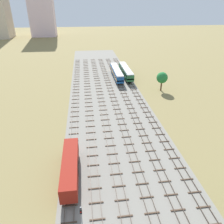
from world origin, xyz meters
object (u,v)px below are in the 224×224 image
(diesel_railcar_right_mid, at_px, (126,71))
(signal_post_nearest, at_px, (82,219))
(freight_boxcar_far_left_nearest, at_px, (70,167))
(diesel_railcar_centre_right_near, at_px, (117,72))

(diesel_railcar_right_mid, distance_m, signal_post_nearest, 71.54)
(freight_boxcar_far_left_nearest, bearing_deg, signal_post_nearest, -79.85)
(diesel_railcar_right_mid, bearing_deg, freight_boxcar_far_left_nearest, -110.20)
(diesel_railcar_centre_right_near, distance_m, diesel_railcar_right_mid, 4.47)
(freight_boxcar_far_left_nearest, distance_m, diesel_railcar_right_mid, 61.00)
(signal_post_nearest, bearing_deg, diesel_railcar_right_mid, 74.63)
(signal_post_nearest, bearing_deg, diesel_railcar_centre_right_near, 77.67)
(freight_boxcar_far_left_nearest, xyz_separation_m, signal_post_nearest, (2.10, -11.73, 1.24))
(freight_boxcar_far_left_nearest, distance_m, diesel_railcar_centre_right_near, 58.26)
(diesel_railcar_right_mid, xyz_separation_m, signal_post_nearest, (-18.96, -68.97, 1.10))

